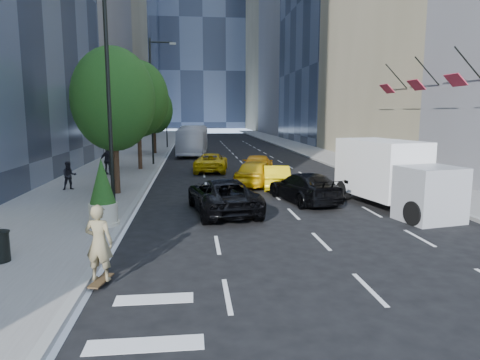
{
  "coord_description": "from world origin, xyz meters",
  "views": [
    {
      "loc": [
        -3.25,
        -13.54,
        4.27
      ],
      "look_at": [
        -1.37,
        3.46,
        1.6
      ],
      "focal_mm": 32.0,
      "sensor_mm": 36.0,
      "label": 1
    }
  ],
  "objects": [
    {
      "name": "ground",
      "position": [
        0.0,
        0.0,
        0.0
      ],
      "size": [
        160.0,
        160.0,
        0.0
      ],
      "primitive_type": "plane",
      "color": "black",
      "rests_on": "ground"
    },
    {
      "name": "sidewalk_left",
      "position": [
        -9.0,
        30.0,
        0.07
      ],
      "size": [
        6.0,
        120.0,
        0.15
      ],
      "primitive_type": "cube",
      "color": "slate",
      "rests_on": "ground"
    },
    {
      "name": "sidewalk_right",
      "position": [
        10.0,
        30.0,
        0.07
      ],
      "size": [
        4.0,
        120.0,
        0.15
      ],
      "primitive_type": "cube",
      "color": "slate",
      "rests_on": "ground"
    },
    {
      "name": "tower_left_end",
      "position": [
        -22.0,
        92.0,
        30.0
      ],
      "size": [
        20.0,
        28.0,
        60.0
      ],
      "primitive_type": "cube",
      "color": "#282F3E",
      "rests_on": "ground"
    },
    {
      "name": "tower_right_far",
      "position": [
        22.0,
        98.0,
        25.0
      ],
      "size": [
        20.0,
        24.0,
        50.0
      ],
      "primitive_type": "cube",
      "color": "#847B5B",
      "rests_on": "ground"
    },
    {
      "name": "lamp_near",
      "position": [
        -6.32,
        4.0,
        5.81
      ],
      "size": [
        2.13,
        0.22,
        10.0
      ],
      "color": "black",
      "rests_on": "sidewalk_left"
    },
    {
      "name": "lamp_far",
      "position": [
        -6.32,
        22.0,
        5.81
      ],
      "size": [
        2.13,
        0.22,
        10.0
      ],
      "color": "black",
      "rests_on": "sidewalk_left"
    },
    {
      "name": "tree_near",
      "position": [
        -7.2,
        9.0,
        4.97
      ],
      "size": [
        4.2,
        4.2,
        7.46
      ],
      "color": "black",
      "rests_on": "sidewalk_left"
    },
    {
      "name": "tree_mid",
      "position": [
        -7.2,
        19.0,
        5.32
      ],
      "size": [
        4.5,
        4.5,
        7.99
      ],
      "color": "black",
      "rests_on": "sidewalk_left"
    },
    {
      "name": "tree_far",
      "position": [
        -7.2,
        32.0,
        4.62
      ],
      "size": [
        3.9,
        3.9,
        6.92
      ],
      "color": "black",
      "rests_on": "sidewalk_left"
    },
    {
      "name": "traffic_signal",
      "position": [
        -6.4,
        40.0,
        4.23
      ],
      "size": [
        2.48,
        0.53,
        5.2
      ],
      "color": "black",
      "rests_on": "sidewalk_left"
    },
    {
      "name": "facade_flags",
      "position": [
        10.64,
        10.0,
        6.18
      ],
      "size": [
        1.85,
        13.3,
        2.05
      ],
      "color": "black",
      "rests_on": "ground"
    },
    {
      "name": "skateboarder",
      "position": [
        -5.6,
        -3.0,
        0.97
      ],
      "size": [
        0.79,
        0.61,
        1.93
      ],
      "primitive_type": "imported",
      "rotation": [
        0.0,
        0.0,
        2.91
      ],
      "color": "olive",
      "rests_on": "ground"
    },
    {
      "name": "black_sedan_lincoln",
      "position": [
        -2.0,
        4.6,
        0.75
      ],
      "size": [
        3.22,
        5.69,
        1.5
      ],
      "primitive_type": "imported",
      "rotation": [
        0.0,
        0.0,
        3.28
      ],
      "color": "black",
      "rests_on": "ground"
    },
    {
      "name": "black_sedan_mercedes",
      "position": [
        2.09,
        6.4,
        0.72
      ],
      "size": [
        3.04,
        5.3,
        1.44
      ],
      "primitive_type": "imported",
      "rotation": [
        0.0,
        0.0,
        3.36
      ],
      "color": "black",
      "rests_on": "ground"
    },
    {
      "name": "taxi_a",
      "position": [
        0.5,
        11.5,
        0.78
      ],
      "size": [
        3.45,
        4.94,
        1.56
      ],
      "primitive_type": "imported",
      "rotation": [
        0.0,
        0.0,
        2.75
      ],
      "color": "#E6B00C",
      "rests_on": "ground"
    },
    {
      "name": "taxi_b",
      "position": [
        1.47,
        10.45,
        0.67
      ],
      "size": [
        1.91,
        4.21,
        1.34
      ],
      "primitive_type": "imported",
      "rotation": [
        0.0,
        0.0,
        3.02
      ],
      "color": "yellow",
      "rests_on": "ground"
    },
    {
      "name": "taxi_c",
      "position": [
        -1.92,
        18.0,
        0.69
      ],
      "size": [
        2.81,
        5.17,
        1.37
      ],
      "primitive_type": "imported",
      "rotation": [
        0.0,
        0.0,
        3.03
      ],
      "color": "gold",
      "rests_on": "ground"
    },
    {
      "name": "taxi_d",
      "position": [
        1.2,
        15.5,
        0.72
      ],
      "size": [
        2.97,
        5.26,
        1.44
      ],
      "primitive_type": "imported",
      "rotation": [
        0.0,
        0.0,
        2.94
      ],
      "color": "#FFA80D",
      "rests_on": "ground"
    },
    {
      "name": "city_bus",
      "position": [
        -3.2,
        31.69,
        1.51
      ],
      "size": [
        3.34,
        10.99,
        3.02
      ],
      "primitive_type": "imported",
      "rotation": [
        0.0,
        0.0,
        -0.08
      ],
      "color": "white",
      "rests_on": "ground"
    },
    {
      "name": "box_truck",
      "position": [
        5.62,
        4.55,
        1.55
      ],
      "size": [
        3.49,
        6.7,
        3.05
      ],
      "rotation": [
        0.0,
        0.0,
        0.2
      ],
      "color": "silver",
      "rests_on": "ground"
    },
    {
      "name": "pedestrian_a",
      "position": [
        -9.96,
        10.31,
        0.92
      ],
      "size": [
        0.92,
        0.83,
        1.55
      ],
      "primitive_type": "imported",
      "rotation": [
        0.0,
        0.0,
        0.4
      ],
      "color": "black",
      "rests_on": "sidewalk_left"
    },
    {
      "name": "pedestrian_b",
      "position": [
        -8.97,
        16.01,
        1.11
      ],
      "size": [
        1.2,
        0.71,
        1.91
      ],
      "primitive_type": "imported",
      "rotation": [
        0.0,
        0.0,
        2.91
      ],
      "color": "black",
      "rests_on": "sidewalk_left"
    },
    {
      "name": "planter_shrub",
      "position": [
        -6.6,
        2.45,
        1.34
      ],
      "size": [
        1.04,
        1.04,
        2.5
      ],
      "color": "#B8B399",
      "rests_on": "sidewalk_left"
    }
  ]
}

